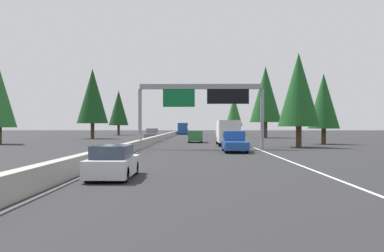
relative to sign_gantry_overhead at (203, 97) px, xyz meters
The scene contains 17 objects.
ground_plane 22.03m from the sign_gantry_overhead, 16.37° to the left, with size 320.00×320.00×0.00m, color #262628.
median_barrier 41.31m from the sign_gantry_overhead, ahead, with size 180.00×0.56×0.90m, color #9E9B93.
shoulder_stripe_right 31.46m from the sign_gantry_overhead, 10.18° to the right, with size 160.00×0.16×0.01m, color silver.
shoulder_stripe_median 31.52m from the sign_gantry_overhead, 10.72° to the left, with size 160.00×0.16×0.01m, color silver.
sign_gantry_overhead is the anchor object (origin of this frame).
sedan_far_center 24.82m from the sign_gantry_overhead, 169.84° to the left, with size 4.40×1.80×1.47m.
pickup_distant_b 6.90m from the sign_gantry_overhead, 149.28° to the right, with size 5.60×2.00×1.86m.
minivan_mid_left 17.43m from the sign_gantry_overhead, ahead, with size 5.00×1.95×1.69m.
bus_mid_center 75.27m from the sign_gantry_overhead, ahead, with size 11.50×2.55×3.10m.
box_truck_near_right 9.02m from the sign_gantry_overhead, 21.55° to the right, with size 8.50×2.40×2.95m.
oncoming_near 35.64m from the sign_gantry_overhead, 14.38° to the left, with size 5.60×2.00×1.86m.
conifer_right_near 11.07m from the sign_gantry_overhead, 71.73° to the right, with size 4.52×4.52×10.27m.
conifer_right_mid 19.31m from the sign_gantry_overhead, 53.54° to the right, with size 3.96×3.96×8.99m.
conifer_right_far 42.78m from the sign_gantry_overhead, 17.50° to the right, with size 6.14×6.14×13.96m.
conifer_right_distant 73.76m from the sign_gantry_overhead, ahead, with size 4.60×4.60×10.45m.
conifer_left_mid 39.45m from the sign_gantry_overhead, 29.74° to the left, with size 5.59×5.59×12.70m.
conifer_left_far 66.53m from the sign_gantry_overhead, 17.66° to the left, with size 4.92×4.92×11.19m.
Camera 1 is at (-3.53, -5.48, 2.32)m, focal length 40.00 mm.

